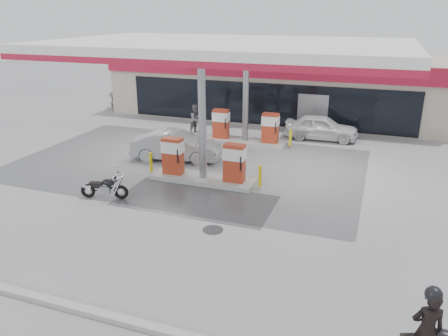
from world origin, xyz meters
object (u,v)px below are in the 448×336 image
object	(u,v)px
parked_motorcycle	(105,188)
hatchback_silver	(176,146)
biker_main	(427,330)
attendant	(196,119)
sedan_white	(321,127)
parked_car_right	(341,117)
pump_island_near	(203,165)
parked_car_left	(140,100)
pump_island_far	(245,131)

from	to	relation	value
parked_motorcycle	hatchback_silver	distance (m)	5.22
biker_main	attendant	distance (m)	18.94
sedan_white	parked_car_right	bearing A→B (deg)	-12.40
pump_island_near	parked_car_right	bearing A→B (deg)	69.44
parked_car_left	pump_island_far	bearing A→B (deg)	-145.34
pump_island_far	parked_motorcycle	distance (m)	9.43
biker_main	parked_car_left	size ratio (longest dim) A/B	0.42
attendant	parked_car_left	world-z (taller)	attendant
parked_car_right	parked_motorcycle	bearing A→B (deg)	159.75
biker_main	pump_island_near	bearing A→B (deg)	-59.58
pump_island_near	pump_island_far	xyz separation A→B (m)	(0.00, 6.00, 0.00)
parked_motorcycle	hatchback_silver	xyz separation A→B (m)	(0.53, 5.19, 0.27)
sedan_white	attendant	distance (m)	7.26
pump_island_near	hatchback_silver	bearing A→B (deg)	136.58
pump_island_near	biker_main	distance (m)	11.45
biker_main	sedan_white	bearing A→B (deg)	-89.96
pump_island_far	sedan_white	bearing A→B (deg)	30.08
parked_motorcycle	parked_car_left	bearing A→B (deg)	100.81
biker_main	attendant	size ratio (longest dim) A/B	1.05
pump_island_near	parked_car_right	world-z (taller)	pump_island_near
attendant	parked_car_left	xyz separation A→B (m)	(-6.64, 5.00, -0.24)
pump_island_near	parked_motorcycle	world-z (taller)	pump_island_near
pump_island_near	parked_car_right	distance (m)	12.82
biker_main	hatchback_silver	distance (m)	14.65
biker_main	sedan_white	world-z (taller)	biker_main
hatchback_silver	parked_car_left	bearing A→B (deg)	28.49
biker_main	sedan_white	distance (m)	16.82
pump_island_far	parked_car_right	world-z (taller)	pump_island_far
parked_car_left	parked_car_right	size ratio (longest dim) A/B	1.15
parked_car_right	pump_island_near	bearing A→B (deg)	165.34
hatchback_silver	parked_car_right	bearing A→B (deg)	-44.43
attendant	parked_car_right	bearing A→B (deg)	-33.97
sedan_white	parked_car_left	world-z (taller)	sedan_white
pump_island_near	pump_island_far	world-z (taller)	same
parked_car_left	hatchback_silver	bearing A→B (deg)	-166.31
sedan_white	hatchback_silver	xyz separation A→B (m)	(-6.12, -6.00, 0.02)
sedan_white	attendant	size ratio (longest dim) A/B	2.37
pump_island_near	attendant	size ratio (longest dim) A/B	3.01
pump_island_near	parked_car_right	size ratio (longest dim) A/B	1.39
hatchback_silver	parked_motorcycle	bearing A→B (deg)	164.54
biker_main	attendant	world-z (taller)	biker_main
pump_island_far	biker_main	world-z (taller)	biker_main
hatchback_silver	biker_main	bearing A→B (deg)	-143.96
sedan_white	parked_car_right	world-z (taller)	sedan_white
pump_island_far	sedan_white	size ratio (longest dim) A/B	1.27
parked_car_right	parked_car_left	bearing A→B (deg)	95.90
parked_motorcycle	parked_car_right	world-z (taller)	parked_car_right
pump_island_near	parked_car_left	distance (m)	15.62
biker_main	parked_car_right	world-z (taller)	biker_main
biker_main	hatchback_silver	bearing A→B (deg)	-59.31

